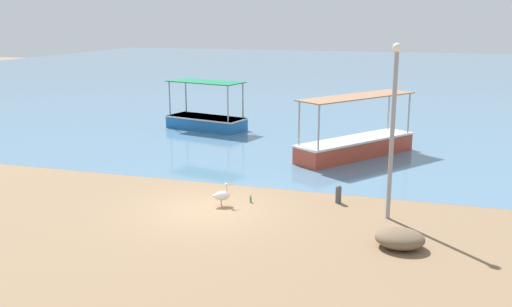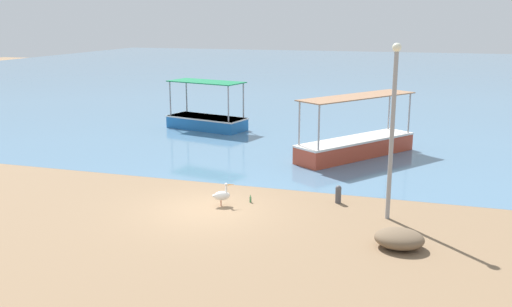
{
  "view_description": "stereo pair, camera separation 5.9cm",
  "coord_description": "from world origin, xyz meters",
  "px_view_note": "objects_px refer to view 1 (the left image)",
  "views": [
    {
      "loc": [
        6.94,
        -16.84,
        6.28
      ],
      "look_at": [
        0.64,
        3.46,
        1.19
      ],
      "focal_mm": 40.0,
      "sensor_mm": 36.0,
      "label": 1
    },
    {
      "loc": [
        6.99,
        -16.83,
        6.28
      ],
      "look_at": [
        0.64,
        3.46,
        1.19
      ],
      "focal_mm": 40.0,
      "sensor_mm": 36.0,
      "label": 2
    }
  ],
  "objects_px": {
    "mooring_bollard": "(338,193)",
    "glass_bottle": "(251,199)",
    "pelican": "(222,195)",
    "lamp_post": "(393,122)",
    "fishing_boat_outer": "(206,120)",
    "fishing_boat_center": "(356,144)",
    "net_pile": "(400,238)"
  },
  "relations": [
    {
      "from": "mooring_bollard",
      "to": "glass_bottle",
      "type": "height_order",
      "value": "mooring_bollard"
    },
    {
      "from": "pelican",
      "to": "lamp_post",
      "type": "bearing_deg",
      "value": 4.39
    },
    {
      "from": "fishing_boat_outer",
      "to": "mooring_bollard",
      "type": "distance_m",
      "value": 14.64
    },
    {
      "from": "pelican",
      "to": "fishing_boat_outer",
      "type": "bearing_deg",
      "value": 114.32
    },
    {
      "from": "fishing_boat_center",
      "to": "fishing_boat_outer",
      "type": "height_order",
      "value": "fishing_boat_center"
    },
    {
      "from": "lamp_post",
      "to": "mooring_bollard",
      "type": "distance_m",
      "value": 3.48
    },
    {
      "from": "mooring_bollard",
      "to": "net_pile",
      "type": "distance_m",
      "value": 4.13
    },
    {
      "from": "pelican",
      "to": "mooring_bollard",
      "type": "xyz_separation_m",
      "value": [
        3.74,
        1.51,
        -0.04
      ]
    },
    {
      "from": "net_pile",
      "to": "glass_bottle",
      "type": "height_order",
      "value": "net_pile"
    },
    {
      "from": "fishing_boat_center",
      "to": "mooring_bollard",
      "type": "bearing_deg",
      "value": -87.15
    },
    {
      "from": "fishing_boat_center",
      "to": "net_pile",
      "type": "relative_size",
      "value": 4.5
    },
    {
      "from": "lamp_post",
      "to": "mooring_bollard",
      "type": "relative_size",
      "value": 8.77
    },
    {
      "from": "mooring_bollard",
      "to": "glass_bottle",
      "type": "distance_m",
      "value": 3.06
    },
    {
      "from": "mooring_bollard",
      "to": "glass_bottle",
      "type": "bearing_deg",
      "value": -163.71
    },
    {
      "from": "fishing_boat_outer",
      "to": "lamp_post",
      "type": "distance_m",
      "value": 16.82
    },
    {
      "from": "fishing_boat_center",
      "to": "pelican",
      "type": "bearing_deg",
      "value": -111.77
    },
    {
      "from": "mooring_bollard",
      "to": "fishing_boat_center",
      "type": "bearing_deg",
      "value": 92.85
    },
    {
      "from": "pelican",
      "to": "lamp_post",
      "type": "xyz_separation_m",
      "value": [
        5.51,
        0.42,
        2.75
      ]
    },
    {
      "from": "lamp_post",
      "to": "net_pile",
      "type": "bearing_deg",
      "value": -77.73
    },
    {
      "from": "fishing_boat_outer",
      "to": "net_pile",
      "type": "bearing_deg",
      "value": -51.2
    },
    {
      "from": "mooring_bollard",
      "to": "net_pile",
      "type": "xyz_separation_m",
      "value": [
        2.28,
        -3.45,
        -0.07
      ]
    },
    {
      "from": "fishing_boat_center",
      "to": "pelican",
      "type": "xyz_separation_m",
      "value": [
        -3.39,
        -8.5,
        -0.21
      ]
    },
    {
      "from": "lamp_post",
      "to": "fishing_boat_outer",
      "type": "bearing_deg",
      "value": 132.52
    },
    {
      "from": "fishing_boat_center",
      "to": "glass_bottle",
      "type": "height_order",
      "value": "fishing_boat_center"
    },
    {
      "from": "lamp_post",
      "to": "pelican",
      "type": "bearing_deg",
      "value": -175.61
    },
    {
      "from": "pelican",
      "to": "lamp_post",
      "type": "height_order",
      "value": "lamp_post"
    },
    {
      "from": "fishing_boat_outer",
      "to": "net_pile",
      "type": "relative_size",
      "value": 3.54
    },
    {
      "from": "lamp_post",
      "to": "mooring_bollard",
      "type": "height_order",
      "value": "lamp_post"
    },
    {
      "from": "mooring_bollard",
      "to": "glass_bottle",
      "type": "xyz_separation_m",
      "value": [
        -2.93,
        -0.86,
        -0.23
      ]
    },
    {
      "from": "net_pile",
      "to": "pelican",
      "type": "bearing_deg",
      "value": 162.13
    },
    {
      "from": "fishing_boat_outer",
      "to": "pelican",
      "type": "height_order",
      "value": "fishing_boat_outer"
    },
    {
      "from": "net_pile",
      "to": "lamp_post",
      "type": "bearing_deg",
      "value": 102.27
    }
  ]
}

